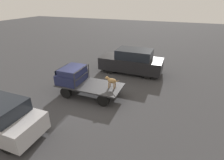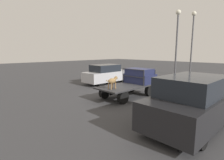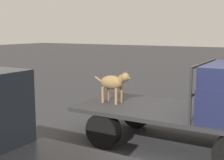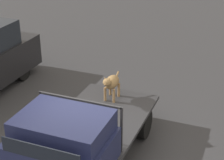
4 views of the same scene
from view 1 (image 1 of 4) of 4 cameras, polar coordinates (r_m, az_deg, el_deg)
The scene contains 6 objects.
ground_plane at distance 11.09m, azimuth -7.06°, elevation -4.91°, with size 80.00×80.00×0.00m, color #38383A.
flatbed_truck at distance 10.82m, azimuth -7.21°, elevation -2.36°, with size 3.96×1.85×0.76m.
truck_cab at distance 11.14m, azimuth -12.94°, elevation 1.69°, with size 1.37×1.73×0.95m.
truck_headboard at distance 10.70m, azimuth -9.80°, elevation 2.02°, with size 0.04×1.73×0.96m.
dog at distance 10.10m, azimuth -0.29°, elevation -0.23°, with size 0.89×0.30×0.70m.
parked_pickup_far at distance 14.09m, azimuth 6.47°, elevation 6.10°, with size 4.91×1.98×1.93m.
Camera 1 is at (-4.70, 8.37, 5.55)m, focal length 28.00 mm.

